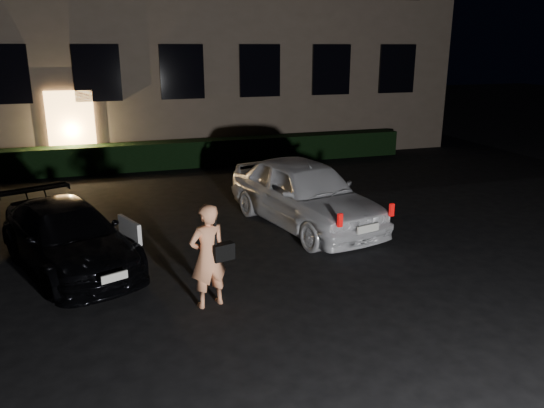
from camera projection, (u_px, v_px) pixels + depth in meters
name	position (u px, v px, depth m)	size (l,w,h in m)	color
ground	(301.00, 314.00, 7.84)	(80.00, 80.00, 0.00)	black
hedge	(188.00, 154.00, 17.30)	(15.00, 0.70, 0.85)	black
sedan	(68.00, 236.00, 9.39)	(2.88, 4.20, 1.13)	black
hatch	(304.00, 193.00, 11.52)	(2.66, 4.62, 1.48)	white
man	(208.00, 256.00, 7.88)	(0.74, 0.53, 1.61)	#FE9F6C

